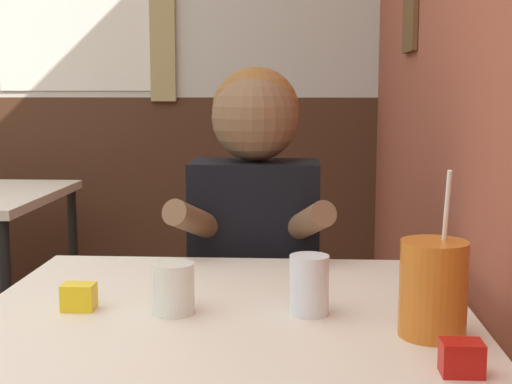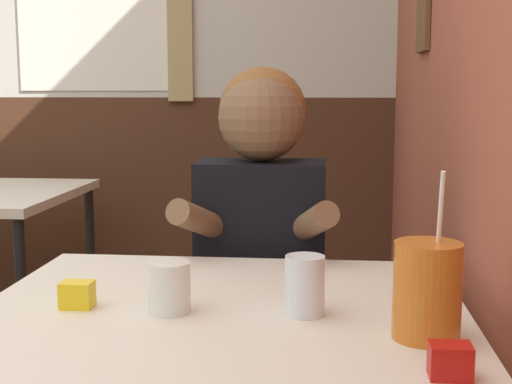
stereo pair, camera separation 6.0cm
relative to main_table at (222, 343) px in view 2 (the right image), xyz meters
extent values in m
cube|color=#9E4C38|center=(0.55, 0.87, 0.69)|extent=(0.06, 4.54, 2.70)
cube|color=brown|center=(0.51, 1.15, 0.74)|extent=(0.02, 0.23, 0.28)
cube|color=#472819|center=(-0.82, 2.17, -0.11)|extent=(5.67, 0.06, 1.10)
cube|color=white|center=(-0.94, 2.13, 0.89)|extent=(0.74, 0.01, 0.84)
cube|color=tan|center=(-0.51, 2.12, 0.89)|extent=(0.12, 0.02, 0.94)
cube|color=beige|center=(0.00, 0.00, 0.05)|extent=(0.92, 0.80, 0.04)
cylinder|color=black|center=(-0.88, 1.07, -0.31)|extent=(0.04, 0.04, 0.69)
cylinder|color=black|center=(-0.88, 1.83, -0.31)|extent=(0.04, 0.04, 0.69)
cube|color=black|center=(0.02, 0.58, 0.04)|extent=(0.34, 0.20, 0.50)
sphere|color=brown|center=(0.02, 0.61, 0.42)|extent=(0.23, 0.23, 0.23)
sphere|color=brown|center=(0.02, 0.58, 0.40)|extent=(0.23, 0.23, 0.23)
cylinder|color=brown|center=(-0.11, 0.44, 0.15)|extent=(0.14, 0.27, 0.15)
cylinder|color=brown|center=(0.16, 0.44, 0.15)|extent=(0.14, 0.27, 0.15)
cylinder|color=#C6661E|center=(0.36, -0.14, 0.15)|extent=(0.11, 0.11, 0.16)
cylinder|color=white|center=(0.38, -0.14, 0.28)|extent=(0.01, 0.04, 0.14)
cylinder|color=silver|center=(0.16, -0.03, 0.13)|extent=(0.07, 0.07, 0.11)
cylinder|color=silver|center=(-0.09, -0.04, 0.12)|extent=(0.08, 0.08, 0.09)
cube|color=#B7140F|center=(0.37, -0.30, 0.10)|extent=(0.06, 0.04, 0.05)
cube|color=yellow|center=(-0.27, -0.03, 0.10)|extent=(0.06, 0.04, 0.05)
camera|label=1|loc=(0.13, -1.30, 0.48)|focal=50.00mm
camera|label=2|loc=(0.19, -1.29, 0.48)|focal=50.00mm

